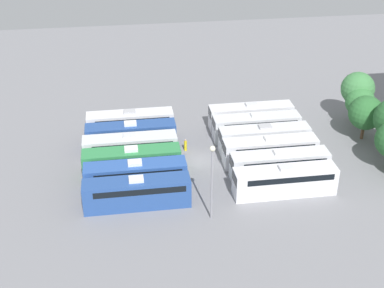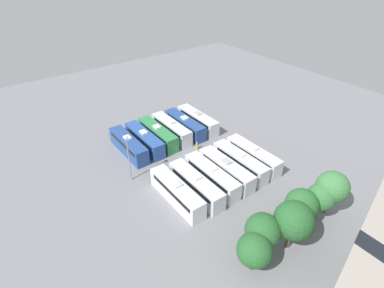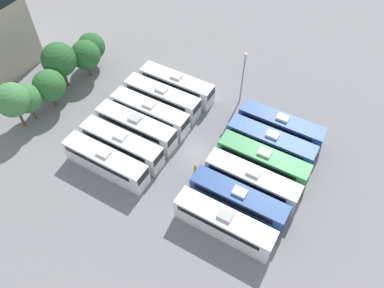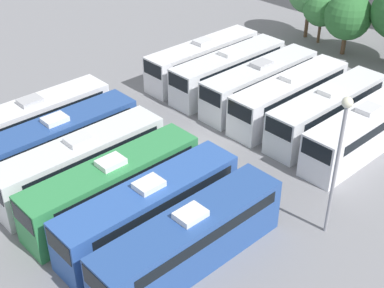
{
  "view_description": "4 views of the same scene",
  "coord_description": "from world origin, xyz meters",
  "px_view_note": "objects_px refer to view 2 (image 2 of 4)",
  "views": [
    {
      "loc": [
        57.39,
        -9.68,
        34.97
      ],
      "look_at": [
        0.7,
        -1.27,
        2.96
      ],
      "focal_mm": 50.0,
      "sensor_mm": 36.0,
      "label": 1
    },
    {
      "loc": [
        27.65,
        37.79,
        33.65
      ],
      "look_at": [
        -0.6,
        -0.04,
        2.92
      ],
      "focal_mm": 28.0,
      "sensor_mm": 36.0,
      "label": 2
    },
    {
      "loc": [
        -27.54,
        -15.32,
        39.69
      ],
      "look_at": [
        -0.34,
        0.41,
        1.78
      ],
      "focal_mm": 35.0,
      "sensor_mm": 36.0,
      "label": 3
    },
    {
      "loc": [
        24.14,
        -22.95,
        21.31
      ],
      "look_at": [
        1.24,
        -1.74,
        1.49
      ],
      "focal_mm": 50.0,
      "sensor_mm": 36.0,
      "label": 4
    }
  ],
  "objects_px": {
    "bus_4": "(144,139)",
    "tree_1": "(321,197)",
    "bus_10": "(196,185)",
    "bus_11": "(177,192)",
    "tree_0": "(332,187)",
    "worker_person": "(197,146)",
    "bus_1": "(185,125)",
    "tree_5": "(254,250)",
    "bus_5": "(129,145)",
    "bus_2": "(171,129)",
    "tree_3": "(294,220)",
    "tree_4": "(263,231)",
    "bus_8": "(226,169)",
    "light_pole": "(128,151)",
    "bus_7": "(240,162)",
    "bus_6": "(253,156)",
    "tree_2": "(302,205)",
    "bus_0": "(198,120)",
    "bus_3": "(158,134)",
    "bus_9": "(212,176)"
  },
  "relations": [
    {
      "from": "bus_4",
      "to": "tree_1",
      "type": "xyz_separation_m",
      "value": [
        -11.19,
        31.86,
        2.06
      ]
    },
    {
      "from": "bus_10",
      "to": "bus_11",
      "type": "height_order",
      "value": "same"
    },
    {
      "from": "tree_0",
      "to": "worker_person",
      "type": "bearing_deg",
      "value": -78.62
    },
    {
      "from": "bus_1",
      "to": "tree_0",
      "type": "bearing_deg",
      "value": 95.51
    },
    {
      "from": "bus_1",
      "to": "tree_5",
      "type": "relative_size",
      "value": 2.06
    },
    {
      "from": "tree_5",
      "to": "bus_5",
      "type": "bearing_deg",
      "value": -89.0
    },
    {
      "from": "bus_5",
      "to": "bus_2",
      "type": "bearing_deg",
      "value": -178.53
    },
    {
      "from": "bus_2",
      "to": "bus_11",
      "type": "relative_size",
      "value": 1.0
    },
    {
      "from": "worker_person",
      "to": "tree_3",
      "type": "distance_m",
      "value": 26.67
    },
    {
      "from": "bus_10",
      "to": "tree_4",
      "type": "bearing_deg",
      "value": 89.41
    },
    {
      "from": "tree_4",
      "to": "bus_4",
      "type": "bearing_deg",
      "value": -90.47
    },
    {
      "from": "bus_8",
      "to": "light_pole",
      "type": "height_order",
      "value": "light_pole"
    },
    {
      "from": "light_pole",
      "to": "tree_4",
      "type": "height_order",
      "value": "light_pole"
    },
    {
      "from": "bus_7",
      "to": "tree_4",
      "type": "xyz_separation_m",
      "value": [
        10.26,
        14.22,
        2.24
      ]
    },
    {
      "from": "bus_6",
      "to": "tree_2",
      "type": "xyz_separation_m",
      "value": [
        5.63,
        14.2,
        2.08
      ]
    },
    {
      "from": "bus_0",
      "to": "bus_10",
      "type": "height_order",
      "value": "same"
    },
    {
      "from": "bus_1",
      "to": "tree_3",
      "type": "height_order",
      "value": "tree_3"
    },
    {
      "from": "bus_1",
      "to": "bus_3",
      "type": "relative_size",
      "value": 1.0
    },
    {
      "from": "bus_11",
      "to": "light_pole",
      "type": "xyz_separation_m",
      "value": [
        3.35,
        -9.13,
        4.1
      ]
    },
    {
      "from": "tree_0",
      "to": "tree_1",
      "type": "distance_m",
      "value": 2.24
    },
    {
      "from": "bus_2",
      "to": "tree_1",
      "type": "bearing_deg",
      "value": 98.0
    },
    {
      "from": "bus_1",
      "to": "tree_3",
      "type": "distance_m",
      "value": 33.66
    },
    {
      "from": "tree_1",
      "to": "bus_10",
      "type": "bearing_deg",
      "value": -52.52
    },
    {
      "from": "bus_2",
      "to": "tree_0",
      "type": "xyz_separation_m",
      "value": [
        -6.42,
        32.49,
        3.2
      ]
    },
    {
      "from": "bus_6",
      "to": "bus_7",
      "type": "distance_m",
      "value": 3.3
    },
    {
      "from": "bus_3",
      "to": "bus_8",
      "type": "distance_m",
      "value": 17.63
    },
    {
      "from": "bus_4",
      "to": "bus_10",
      "type": "relative_size",
      "value": 1.0
    },
    {
      "from": "bus_2",
      "to": "bus_11",
      "type": "distance_m",
      "value": 19.87
    },
    {
      "from": "bus_0",
      "to": "bus_9",
      "type": "relative_size",
      "value": 1.0
    },
    {
      "from": "bus_1",
      "to": "tree_0",
      "type": "distance_m",
      "value": 32.54
    },
    {
      "from": "bus_11",
      "to": "tree_0",
      "type": "bearing_deg",
      "value": 137.13
    },
    {
      "from": "bus_2",
      "to": "worker_person",
      "type": "xyz_separation_m",
      "value": [
        -1.32,
        7.17,
        -1.05
      ]
    },
    {
      "from": "bus_0",
      "to": "tree_0",
      "type": "height_order",
      "value": "tree_0"
    },
    {
      "from": "tree_0",
      "to": "tree_5",
      "type": "relative_size",
      "value": 1.29
    },
    {
      "from": "bus_4",
      "to": "bus_11",
      "type": "distance_m",
      "value": 17.11
    },
    {
      "from": "bus_4",
      "to": "bus_6",
      "type": "xyz_separation_m",
      "value": [
        -13.3,
        16.94,
        0.0
      ]
    },
    {
      "from": "bus_3",
      "to": "bus_6",
      "type": "distance_m",
      "value": 19.93
    },
    {
      "from": "bus_2",
      "to": "bus_7",
      "type": "distance_m",
      "value": 17.52
    },
    {
      "from": "tree_0",
      "to": "bus_10",
      "type": "bearing_deg",
      "value": -48.76
    },
    {
      "from": "tree_1",
      "to": "bus_6",
      "type": "bearing_deg",
      "value": -98.06
    },
    {
      "from": "bus_10",
      "to": "bus_6",
      "type": "bearing_deg",
      "value": -179.19
    },
    {
      "from": "bus_0",
      "to": "tree_1",
      "type": "height_order",
      "value": "tree_1"
    },
    {
      "from": "bus_2",
      "to": "tree_3",
      "type": "distance_m",
      "value": 33.42
    },
    {
      "from": "bus_1",
      "to": "bus_11",
      "type": "xyz_separation_m",
      "value": [
        13.53,
        16.78,
        0.0
      ]
    },
    {
      "from": "bus_0",
      "to": "bus_2",
      "type": "height_order",
      "value": "same"
    },
    {
      "from": "bus_3",
      "to": "tree_2",
      "type": "distance_m",
      "value": 31.79
    },
    {
      "from": "bus_1",
      "to": "bus_10",
      "type": "bearing_deg",
      "value": 59.57
    },
    {
      "from": "tree_3",
      "to": "tree_4",
      "type": "bearing_deg",
      "value": -24.69
    },
    {
      "from": "bus_6",
      "to": "tree_0",
      "type": "distance_m",
      "value": 15.58
    },
    {
      "from": "worker_person",
      "to": "tree_5",
      "type": "distance_m",
      "value": 27.78
    }
  ]
}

